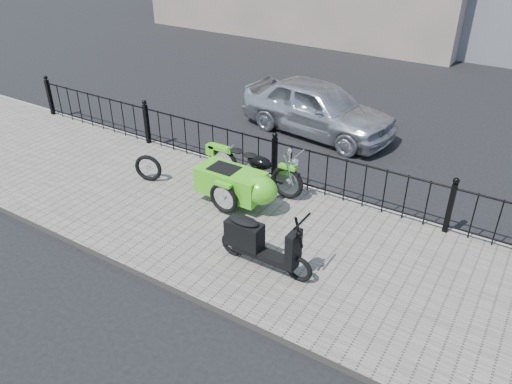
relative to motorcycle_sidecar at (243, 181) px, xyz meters
The scene contains 8 objects.
ground 0.63m from the motorcycle_sidecar, 75.92° to the right, with size 120.00×120.00×0.00m, color black.
sidewalk 0.88m from the motorcycle_sidecar, 85.86° to the right, with size 30.00×3.80×0.12m, color #6C655B.
curb 1.35m from the motorcycle_sidecar, 87.64° to the left, with size 30.00×0.10×0.12m, color gray.
iron_fence 1.10m from the motorcycle_sidecar, 87.34° to the left, with size 14.11×0.11×1.08m.
motorcycle_sidecar is the anchor object (origin of this frame).
scooter 1.92m from the motorcycle_sidecar, 49.09° to the right, with size 1.66×0.48×1.12m.
spare_tire 2.17m from the motorcycle_sidecar, behind, with size 0.59×0.59×0.08m, color black.
sedan_car 4.06m from the motorcycle_sidecar, 95.85° to the left, with size 1.61×4.01×1.37m, color silver.
Camera 1 is at (4.53, -6.62, 5.18)m, focal length 35.00 mm.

